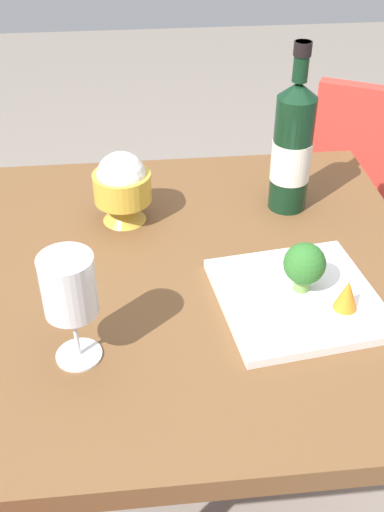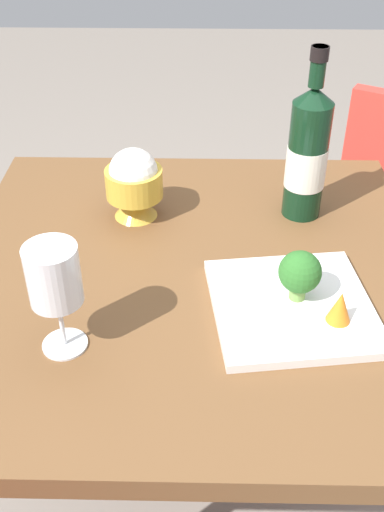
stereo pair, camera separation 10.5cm
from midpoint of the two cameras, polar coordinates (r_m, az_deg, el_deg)
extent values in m
plane|color=gray|center=(1.63, 1.99, -22.39)|extent=(8.00, 8.00, 0.00)
cube|color=brown|center=(1.08, 2.78, -2.23)|extent=(0.83, 0.83, 0.04)
cylinder|color=brown|center=(1.64, 14.77, -4.63)|extent=(0.05, 0.05, 0.70)
cylinder|color=brown|center=(1.63, -10.57, -4.36)|extent=(0.05, 0.05, 0.70)
cylinder|color=black|center=(2.18, 17.13, 1.77)|extent=(0.03, 0.03, 0.43)
cylinder|color=black|center=(1.90, 14.46, -3.28)|extent=(0.03, 0.03, 0.43)
cylinder|color=black|center=(1.20, 13.09, 8.51)|extent=(0.08, 0.08, 0.23)
cone|color=black|center=(1.14, 13.99, 14.23)|extent=(0.08, 0.08, 0.03)
cylinder|color=black|center=(1.13, 14.37, 16.58)|extent=(0.03, 0.03, 0.07)
cylinder|color=black|center=(1.12, 14.55, 17.68)|extent=(0.03, 0.03, 0.02)
cylinder|color=silver|center=(1.20, 13.02, 8.03)|extent=(0.08, 0.08, 0.08)
cylinder|color=white|center=(0.94, -8.54, -8.22)|extent=(0.07, 0.07, 0.00)
cylinder|color=white|center=(0.91, -8.79, -6.22)|extent=(0.01, 0.01, 0.08)
cylinder|color=white|center=(0.85, -9.32, -1.88)|extent=(0.08, 0.08, 0.09)
cone|color=gold|center=(1.20, -2.77, 4.63)|extent=(0.08, 0.08, 0.04)
cylinder|color=gold|center=(1.18, -2.84, 6.70)|extent=(0.11, 0.11, 0.05)
sphere|color=white|center=(1.17, -2.88, 7.66)|extent=(0.09, 0.09, 0.09)
cube|color=white|center=(1.01, 12.23, -4.69)|extent=(0.28, 0.28, 0.02)
cylinder|color=#729E4C|center=(1.00, 12.75, -3.27)|extent=(0.03, 0.03, 0.03)
sphere|color=#2D6B28|center=(0.98, 13.04, -1.56)|extent=(0.07, 0.07, 0.07)
cone|color=orange|center=(0.97, 16.63, -4.67)|extent=(0.04, 0.04, 0.05)
camera|label=1|loc=(0.05, -87.14, 2.11)|focal=43.15mm
camera|label=2|loc=(0.05, 92.86, -2.11)|focal=43.15mm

